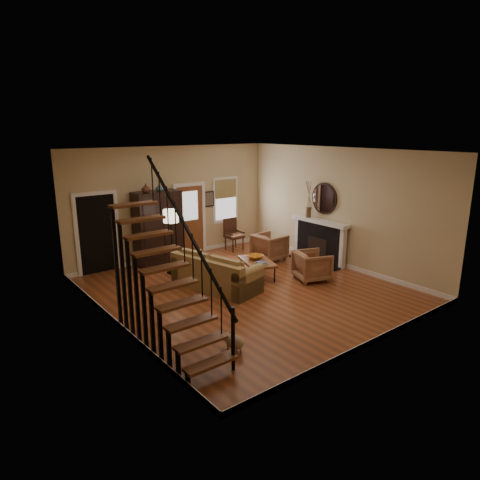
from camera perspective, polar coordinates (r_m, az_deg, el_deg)
room at (r=11.13m, az=-6.42°, el=2.76°), size 7.00×7.33×3.30m
staircase at (r=7.39m, az=-9.59°, el=-2.77°), size 0.94×2.80×3.20m
fireplace at (r=12.60m, az=10.66°, el=0.43°), size 0.33×1.95×2.30m
armoire at (r=12.28m, az=-10.89°, el=1.54°), size 1.30×0.60×2.10m
vase_a at (r=11.83m, az=-12.46°, el=6.76°), size 0.24×0.24×0.25m
vase_b at (r=12.01m, az=-10.73°, el=6.87°), size 0.20×0.20×0.21m
sofa at (r=10.41m, az=-3.19°, el=-4.29°), size 1.44×2.35×0.82m
coffee_table at (r=11.20m, az=2.31°, el=-3.85°), size 1.05×1.35×0.46m
bowl at (r=11.26m, az=2.03°, el=-2.27°), size 0.41×0.41×0.10m
books at (r=10.83m, az=2.86°, el=-3.09°), size 0.22×0.30×0.06m
armchair_left at (r=11.11m, az=9.58°, el=-3.41°), size 1.05×1.03×0.75m
armchair_right at (r=12.64m, az=3.96°, el=-0.92°), size 0.90×0.88×0.78m
floor_lamp at (r=11.44m, az=-9.07°, el=-0.28°), size 0.45×0.45×1.74m
side_chair at (r=13.55m, az=-0.78°, el=0.71°), size 0.54×0.54×1.02m
dog at (r=7.70m, az=-0.72°, el=-13.54°), size 0.32×0.46×0.30m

